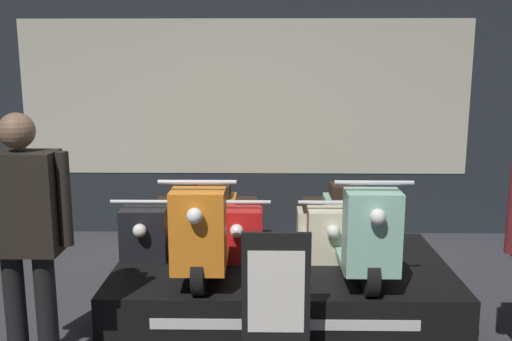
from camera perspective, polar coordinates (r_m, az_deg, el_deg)
shop_wall_back at (r=6.39m, az=-1.10°, el=7.75°), size 9.01×0.09×3.20m
display_platform at (r=4.85m, az=2.57°, el=-10.84°), size 2.71×1.59×0.32m
scooter_display_left at (r=4.68m, az=-4.89°, el=-5.54°), size 0.54×1.72×0.83m
scooter_display_right at (r=4.71m, az=10.10°, el=-5.54°), size 0.54×1.72×0.83m
scooter_backrow_0 at (r=5.50m, az=-9.66°, el=-6.55°), size 0.54×1.72×0.83m
scooter_backrow_1 at (r=5.42m, az=-1.54°, el=-6.69°), size 0.54×1.72×0.83m
scooter_backrow_2 at (r=5.44m, az=6.69°, el=-6.68°), size 0.54×1.72×0.83m
person_left_browsing at (r=3.77m, az=-22.17°, el=-4.95°), size 0.60×0.24×1.66m
price_sign_board at (r=3.73m, az=2.01°, el=-12.84°), size 0.44×0.04×0.91m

